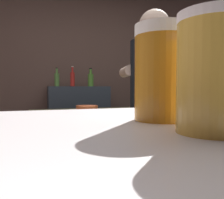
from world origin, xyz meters
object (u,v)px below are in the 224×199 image
at_px(bottle_hot_sauce, 73,79).
at_px(bottle_olive_oil, 57,79).
at_px(pint_glass_far, 162,73).
at_px(mixing_bowl, 87,108).
at_px(bartender, 154,109).
at_px(knife_block, 193,97).
at_px(chefs_knife, 161,109).
at_px(bottle_vinegar, 91,79).
at_px(pint_glass_near, 214,74).

relative_size(bottle_hot_sauce, bottle_olive_oil, 1.09).
distance_m(pint_glass_far, bottle_olive_oil, 2.87).
distance_m(mixing_bowl, bottle_hot_sauce, 1.24).
height_order(bartender, bottle_hot_sauce, bartender).
bearing_deg(pint_glass_far, knife_block, 52.63).
xyz_separation_m(knife_block, pint_glass_far, (-1.36, -1.78, 0.12)).
height_order(chefs_knife, bottle_olive_oil, bottle_olive_oil).
bearing_deg(bottle_hot_sauce, mixing_bowl, -92.82).
bearing_deg(chefs_knife, knife_block, 6.99).
bearing_deg(bottle_vinegar, mixing_bowl, -104.06).
height_order(mixing_bowl, pint_glass_far, pint_glass_far).
bearing_deg(mixing_bowl, pint_glass_near, -97.19).
bearing_deg(chefs_knife, pint_glass_near, -128.21).
bearing_deg(knife_block, pint_glass_far, -127.37).
bearing_deg(pint_glass_near, chefs_knife, 62.63).
xyz_separation_m(pint_glass_far, bottle_vinegar, (0.52, 2.84, 0.08)).
bearing_deg(knife_block, bottle_vinegar, 128.34).
bearing_deg(mixing_bowl, bottle_vinegar, 75.94).
bearing_deg(pint_glass_far, bartender, 63.04).
height_order(pint_glass_far, bottle_vinegar, bottle_vinegar).
relative_size(mixing_bowl, bottle_vinegar, 0.75).
relative_size(pint_glass_near, bottle_vinegar, 0.55).
xyz_separation_m(knife_block, bottle_vinegar, (-0.84, 1.06, 0.20)).
distance_m(mixing_bowl, bottle_vinegar, 1.26).
xyz_separation_m(bartender, pint_glass_near, (-0.62, -1.34, 0.17)).
bearing_deg(bottle_vinegar, bartender, -86.34).
relative_size(pint_glass_far, bottle_hot_sauce, 0.56).
distance_m(bartender, bottle_olive_oil, 1.74).
distance_m(pint_glass_near, bottle_hot_sauce, 2.98).
xyz_separation_m(chefs_knife, pint_glass_far, (-0.91, -1.64, 0.22)).
bearing_deg(bottle_vinegar, bottle_hot_sauce, 177.56).
bearing_deg(knife_block, mixing_bowl, -173.35).
height_order(mixing_bowl, bottle_hot_sauce, bottle_hot_sauce).
relative_size(knife_block, bottle_olive_oil, 1.10).
distance_m(knife_block, bottle_olive_oil, 1.69).
relative_size(chefs_knife, pint_glass_far, 1.64).
xyz_separation_m(pint_glass_far, bottle_olive_oil, (0.08, 2.86, 0.08)).
bearing_deg(chefs_knife, bartender, -135.59).
distance_m(pint_glass_far, bottle_vinegar, 2.89).
distance_m(chefs_knife, bottle_hot_sauce, 1.40).
relative_size(mixing_bowl, pint_glass_near, 1.37).
distance_m(bartender, pint_glass_near, 1.49).
xyz_separation_m(pint_glass_far, bottle_hot_sauce, (0.28, 2.85, 0.09)).
height_order(bottle_hot_sauce, bottle_olive_oil, bottle_hot_sauce).
height_order(pint_glass_near, pint_glass_far, pint_glass_far).
relative_size(bottle_vinegar, bottle_hot_sauce, 0.93).
bearing_deg(bartender, mixing_bowl, 55.62).
height_order(pint_glass_near, bottle_vinegar, bottle_vinegar).
xyz_separation_m(knife_block, bottle_hot_sauce, (-1.08, 1.07, 0.21)).
relative_size(pint_glass_far, bottle_olive_oil, 0.61).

